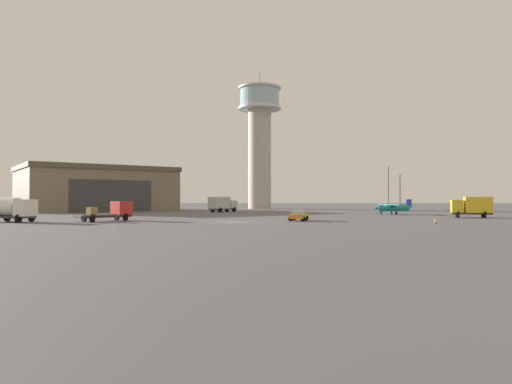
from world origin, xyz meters
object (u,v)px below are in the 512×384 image
object	(u,v)px
control_tower	(260,134)
traffic_cone_near_left	(435,221)
airplane_teal	(393,207)
truck_flatbed_red	(112,211)
car_orange	(299,215)
truck_box_yellow	(472,206)
truck_fuel_tanker_white	(11,208)
truck_box_silver	(222,204)
light_post_east	(400,189)
light_post_west	(388,184)

from	to	relation	value
control_tower	traffic_cone_near_left	bearing A→B (deg)	-73.28
airplane_teal	truck_flatbed_red	size ratio (longest dim) A/B	1.33
control_tower	car_orange	distance (m)	67.33
truck_box_yellow	traffic_cone_near_left	size ratio (longest dim) A/B	9.42
car_orange	truck_flatbed_red	bearing A→B (deg)	-74.43
control_tower	car_orange	bearing A→B (deg)	-84.84
truck_fuel_tanker_white	truck_box_silver	xyz separation A→B (m)	(22.18, 39.46, 0.03)
truck_fuel_tanker_white	truck_box_silver	size ratio (longest dim) A/B	0.85
truck_flatbed_red	truck_box_silver	world-z (taller)	truck_box_silver
truck_flatbed_red	truck_box_yellow	bearing A→B (deg)	-38.94
airplane_teal	light_post_east	distance (m)	23.77
control_tower	truck_box_yellow	xyz separation A→B (m)	(32.48, -54.66, -18.62)
truck_box_yellow	truck_box_silver	size ratio (longest dim) A/B	0.84
control_tower	truck_fuel_tanker_white	xyz separation A→B (m)	(-29.75, -67.91, -18.65)
truck_fuel_tanker_white	truck_box_yellow	bearing A→B (deg)	25.70
truck_box_yellow	light_post_west	bearing A→B (deg)	-67.55
truck_box_yellow	truck_flatbed_red	xyz separation A→B (m)	(-50.75, -10.41, -0.49)
truck_fuel_tanker_white	traffic_cone_near_left	distance (m)	50.91
car_orange	traffic_cone_near_left	world-z (taller)	car_orange
truck_box_silver	car_orange	distance (m)	38.13
traffic_cone_near_left	truck_fuel_tanker_white	bearing A→B (deg)	177.43
truck_flatbed_red	light_post_east	distance (m)	68.27
truck_fuel_tanker_white	car_orange	distance (m)	35.75
light_post_west	traffic_cone_near_left	size ratio (longest dim) A/B	16.55
airplane_teal	truck_flatbed_red	world-z (taller)	airplane_teal
light_post_east	truck_box_silver	bearing A→B (deg)	-167.22
airplane_teal	traffic_cone_near_left	bearing A→B (deg)	74.56
control_tower	light_post_east	bearing A→B (deg)	-30.97
truck_box_silver	light_post_west	world-z (taller)	light_post_west
truck_box_silver	light_post_east	xyz separation A→B (m)	(39.90, 9.05, 3.36)
truck_box_yellow	light_post_east	xyz separation A→B (m)	(-0.15, 35.26, 3.37)
light_post_east	light_post_west	bearing A→B (deg)	-139.66
truck_box_yellow	light_post_east	distance (m)	35.42
airplane_teal	truck_box_yellow	world-z (taller)	truck_box_yellow
airplane_teal	light_post_east	world-z (taller)	light_post_east
control_tower	light_post_west	size ratio (longest dim) A/B	3.57
control_tower	truck_box_yellow	bearing A→B (deg)	-59.28
truck_box_yellow	car_orange	size ratio (longest dim) A/B	1.34
control_tower	truck_box_yellow	world-z (taller)	control_tower
control_tower	light_post_east	world-z (taller)	control_tower
truck_box_silver	truck_box_yellow	bearing A→B (deg)	-88.23
airplane_teal	control_tower	bearing A→B (deg)	-68.23
truck_flatbed_red	truck_fuel_tanker_white	bearing A→B (deg)	143.38
truck_box_silver	truck_flatbed_red	bearing A→B (deg)	-161.31
truck_box_silver	truck_fuel_tanker_white	bearing A→B (deg)	-174.37
airplane_teal	light_post_east	xyz separation A→B (m)	(7.87, 22.10, 3.83)
control_tower	truck_box_silver	bearing A→B (deg)	-104.90
car_orange	airplane_teal	bearing A→B (deg)	153.88
light_post_west	control_tower	bearing A→B (deg)	142.24
truck_flatbed_red	light_post_east	bearing A→B (deg)	-8.46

